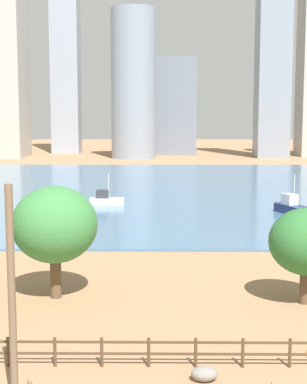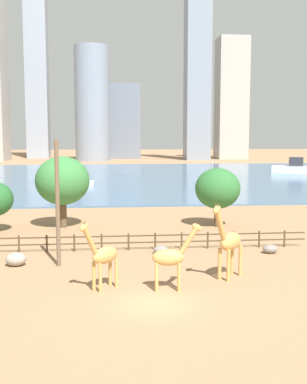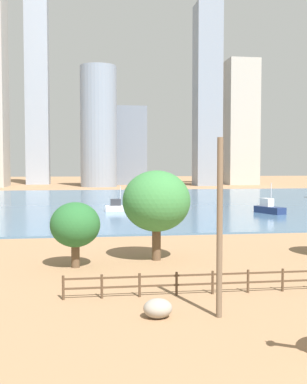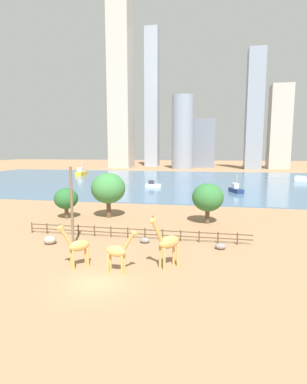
{
  "view_description": "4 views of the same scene",
  "coord_description": "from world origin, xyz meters",
  "px_view_note": "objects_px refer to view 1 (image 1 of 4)",
  "views": [
    {
      "loc": [
        -0.3,
        -12.35,
        10.75
      ],
      "look_at": [
        -0.89,
        40.65,
        4.02
      ],
      "focal_mm": 55.0,
      "sensor_mm": 36.0,
      "label": 1
    },
    {
      "loc": [
        -2.32,
        -23.79,
        8.66
      ],
      "look_at": [
        2.62,
        27.58,
        2.6
      ],
      "focal_mm": 45.0,
      "sensor_mm": 36.0,
      "label": 2
    },
    {
      "loc": [
        -11.81,
        -13.54,
        7.17
      ],
      "look_at": [
        -3.96,
        41.45,
        4.0
      ],
      "focal_mm": 45.0,
      "sensor_mm": 36.0,
      "label": 3
    },
    {
      "loc": [
        8.5,
        -20.28,
        10.09
      ],
      "look_at": [
        -2.61,
        37.04,
        1.9
      ],
      "focal_mm": 28.0,
      "sensor_mm": 36.0,
      "label": 4
    }
  ],
  "objects_px": {
    "boat_ferry": "(292,207)",
    "utility_pole": "(12,301)",
    "tree_left_large": "(306,242)",
    "tree_center_broad": "(55,225)",
    "boulder_near_fence": "(204,374)",
    "boat_barge": "(106,200)"
  },
  "relations": [
    {
      "from": "utility_pole",
      "to": "boat_barge",
      "type": "relative_size",
      "value": 2.02
    },
    {
      "from": "utility_pole",
      "to": "boulder_near_fence",
      "type": "distance_m",
      "value": 8.56
    },
    {
      "from": "tree_left_large",
      "to": "boulder_near_fence",
      "type": "bearing_deg",
      "value": -122.78
    },
    {
      "from": "boulder_near_fence",
      "to": "tree_left_large",
      "type": "height_order",
      "value": "tree_left_large"
    },
    {
      "from": "utility_pole",
      "to": "boat_barge",
      "type": "height_order",
      "value": "utility_pole"
    },
    {
      "from": "utility_pole",
      "to": "tree_left_large",
      "type": "bearing_deg",
      "value": 43.06
    },
    {
      "from": "tree_left_large",
      "to": "boat_ferry",
      "type": "bearing_deg",
      "value": 78.8
    },
    {
      "from": "boulder_near_fence",
      "to": "boat_barge",
      "type": "distance_m",
      "value": 48.4
    },
    {
      "from": "tree_left_large",
      "to": "tree_center_broad",
      "type": "bearing_deg",
      "value": 176.17
    },
    {
      "from": "tree_left_large",
      "to": "tree_center_broad",
      "type": "distance_m",
      "value": 14.7
    },
    {
      "from": "tree_left_large",
      "to": "tree_center_broad",
      "type": "relative_size",
      "value": 0.83
    },
    {
      "from": "utility_pole",
      "to": "tree_left_large",
      "type": "distance_m",
      "value": 18.8
    },
    {
      "from": "boat_ferry",
      "to": "boulder_near_fence",
      "type": "bearing_deg",
      "value": -38.36
    },
    {
      "from": "boulder_near_fence",
      "to": "tree_center_broad",
      "type": "height_order",
      "value": "tree_center_broad"
    },
    {
      "from": "tree_center_broad",
      "to": "boat_barge",
      "type": "height_order",
      "value": "tree_center_broad"
    },
    {
      "from": "boat_ferry",
      "to": "tree_left_large",
      "type": "bearing_deg",
      "value": -32.43
    },
    {
      "from": "utility_pole",
      "to": "tree_left_large",
      "type": "height_order",
      "value": "utility_pole"
    },
    {
      "from": "boat_ferry",
      "to": "utility_pole",
      "type": "bearing_deg",
      "value": -45.58
    },
    {
      "from": "utility_pole",
      "to": "tree_left_large",
      "type": "relative_size",
      "value": 1.5
    },
    {
      "from": "boulder_near_fence",
      "to": "tree_center_broad",
      "type": "distance_m",
      "value": 14.4
    },
    {
      "from": "tree_center_broad",
      "to": "boat_ferry",
      "type": "bearing_deg",
      "value": 55.39
    },
    {
      "from": "boat_barge",
      "to": "boat_ferry",
      "type": "bearing_deg",
      "value": -17.14
    }
  ]
}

